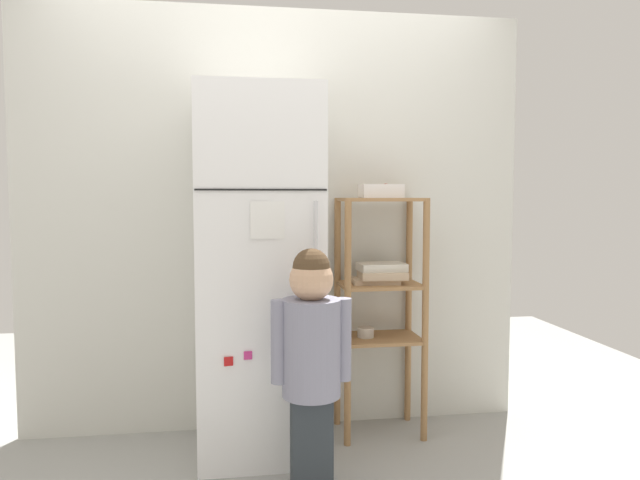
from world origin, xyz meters
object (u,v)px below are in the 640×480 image
object	(u,v)px
child_standing	(311,347)
fruit_bin	(381,191)
refrigerator	(259,273)
pantry_shelf_unit	(380,290)

from	to	relation	value
child_standing	fruit_bin	world-z (taller)	fruit_bin
fruit_bin	child_standing	bearing A→B (deg)	-126.50
refrigerator	pantry_shelf_unit	world-z (taller)	refrigerator
refrigerator	child_standing	world-z (taller)	refrigerator
pantry_shelf_unit	refrigerator	bearing A→B (deg)	-169.02
refrigerator	pantry_shelf_unit	bearing A→B (deg)	10.98
refrigerator	fruit_bin	size ratio (longest dim) A/B	8.29
refrigerator	child_standing	size ratio (longest dim) A/B	1.69
child_standing	fruit_bin	bearing A→B (deg)	53.50
fruit_bin	refrigerator	bearing A→B (deg)	-169.14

